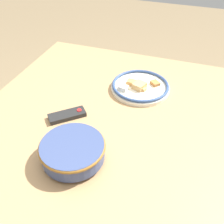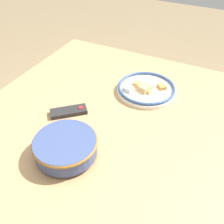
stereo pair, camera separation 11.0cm
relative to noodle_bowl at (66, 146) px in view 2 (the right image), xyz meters
The scene contains 5 objects.
ground_plane 0.81m from the noodle_bowl, ahead, with size 8.00×8.00×0.00m, color #7F6B4C.
dining_table 0.28m from the noodle_bowl, ahead, with size 1.22×1.09×0.72m.
noodle_bowl is the anchor object (origin of this frame).
food_plate 0.52m from the noodle_bowl, 12.90° to the right, with size 0.29×0.29×0.05m.
tv_remote 0.24m from the noodle_bowl, 32.03° to the left, with size 0.15×0.16×0.02m.
Camera 2 is at (-0.76, -0.42, 1.46)m, focal length 42.00 mm.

